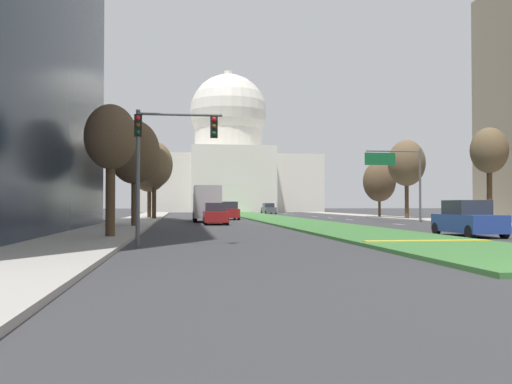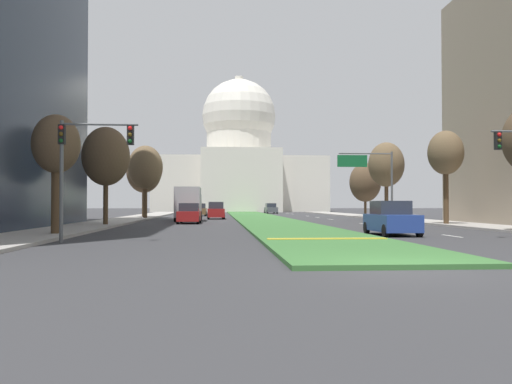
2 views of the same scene
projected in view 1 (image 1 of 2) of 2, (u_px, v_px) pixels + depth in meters
The scene contains 22 objects.
ground_plane at pixel (266, 218), 63.63m from camera, with size 260.00×260.00×0.00m, color #333335.
grass_median at pixel (273, 218), 58.49m from camera, with size 5.72×93.44×0.14m, color #386B33.
median_curb_nose at pixel (427, 241), 21.78m from camera, with size 5.15×0.50×0.04m, color gold.
lane_dashes_right at pixel (342, 219), 58.87m from camera, with size 0.16×67.00×0.01m.
sidewalk_left at pixel (137, 220), 51.50m from camera, with size 4.00×93.44×0.15m, color #9E9991.
sidewalk_right at pixel (417, 219), 55.19m from camera, with size 4.00×93.44×0.15m, color #9E9991.
capitol_building at pixel (229, 160), 114.63m from camera, with size 35.86×25.09×29.51m.
traffic_light_near_left at pixel (161, 147), 20.97m from camera, with size 3.34×0.35×5.20m.
overhead_guide_sign at pixel (400, 170), 48.92m from camera, with size 5.24×0.20×6.50m.
street_tree_left_near at pixel (111, 139), 25.26m from camera, with size 2.40×2.40×6.20m.
street_tree_left_mid at pixel (134, 152), 37.23m from camera, with size 3.46×3.46×7.30m.
street_tree_right_mid at pixel (489, 152), 40.03m from camera, with size 2.67×2.67×7.19m.
street_tree_left_far at pixel (154, 165), 55.42m from camera, with size 3.72×3.72×7.90m.
street_tree_right_far at pixel (407, 163), 56.50m from camera, with size 3.79×3.79×8.19m.
street_tree_left_distant at pixel (149, 169), 59.54m from camera, with size 4.02×4.02×7.94m.
street_tree_right_distant at pixel (379, 181), 63.22m from camera, with size 3.73×3.73×6.54m.
sedan_lead_stopped at pixel (468, 220), 27.33m from camera, with size 1.95×4.31×1.81m.
sedan_midblock at pixel (215, 214), 43.09m from camera, with size 1.89×4.51×1.70m.
sedan_distant at pixel (229, 211), 56.29m from camera, with size 1.94×4.34×1.85m.
sedan_far_horizon at pixel (202, 210), 70.30m from camera, with size 1.95×4.43×1.69m.
sedan_very_far at pixel (269, 209), 89.30m from camera, with size 1.97×4.73×1.73m.
box_truck_delivery at pixel (207, 203), 49.14m from camera, with size 2.40×6.40×3.20m.
Camera 1 is at (-9.63, -11.05, 1.63)m, focal length 38.64 mm.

